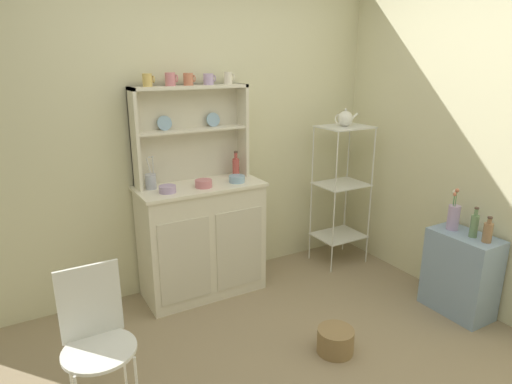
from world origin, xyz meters
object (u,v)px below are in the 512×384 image
porcelain_teapot (345,119)px  oil_bottle (474,225)px  wire_chair (96,333)px  bowl_mixing_large (168,189)px  floor_basket (335,341)px  flower_vase (454,216)px  vinegar_bottle (488,232)px  hutch_shelf_unit (190,126)px  jam_bottle (236,167)px  hutch_cabinet (202,238)px  utensil_jar (151,181)px  side_shelf_blue (461,274)px  cup_gold_0 (148,80)px  bakers_rack (342,182)px

porcelain_teapot → oil_bottle: bearing=-79.8°
wire_chair → porcelain_teapot: porcelain_teapot is taller
bowl_mixing_large → floor_basket: bearing=-56.6°
flower_vase → vinegar_bottle: flower_vase is taller
flower_vase → hutch_shelf_unit: bearing=140.5°
jam_bottle → flower_vase: jam_bottle is taller
wire_chair → vinegar_bottle: bearing=-16.0°
hutch_shelf_unit → jam_bottle: 0.50m
hutch_cabinet → oil_bottle: 2.00m
hutch_cabinet → hutch_shelf_unit: size_ratio=1.08×
flower_vase → porcelain_teapot: bearing=101.8°
hutch_shelf_unit → utensil_jar: size_ratio=3.61×
hutch_shelf_unit → porcelain_teapot: size_ratio=4.04×
hutch_cabinet → side_shelf_blue: hutch_cabinet is taller
hutch_cabinet → bowl_mixing_large: 0.55m
hutch_shelf_unit → porcelain_teapot: bearing=-11.0°
porcelain_teapot → oil_bottle: size_ratio=1.01×
porcelain_teapot → vinegar_bottle: porcelain_teapot is taller
wire_chair → vinegar_bottle: size_ratio=4.62×
bowl_mixing_large → jam_bottle: jam_bottle is taller
oil_bottle → hutch_shelf_unit: bearing=137.0°
wire_chair → flower_vase: 2.52m
side_shelf_blue → wire_chair: bearing=174.4°
cup_gold_0 → flower_vase: (1.84, -1.22, -0.96)m
vinegar_bottle → bakers_rack: bearing=99.3°
hutch_cabinet → flower_vase: bearing=-35.6°
hutch_cabinet → flower_vase: 1.90m
hutch_cabinet → oil_bottle: (1.53, -1.26, 0.24)m
flower_vase → oil_bottle: bearing=-89.8°
bowl_mixing_large → utensil_jar: utensil_jar is taller
vinegar_bottle → side_shelf_blue: bearing=90.0°
hutch_shelf_unit → jam_bottle: size_ratio=4.31×
hutch_cabinet → flower_vase: (1.53, -1.10, 0.26)m
bowl_mixing_large → jam_bottle: (0.63, 0.16, 0.06)m
side_shelf_blue → porcelain_teapot: size_ratio=2.79×
jam_bottle → hutch_shelf_unit: bearing=167.7°
side_shelf_blue → cup_gold_0: cup_gold_0 is taller
floor_basket → oil_bottle: size_ratio=1.07×
bakers_rack → oil_bottle: size_ratio=5.75×
flower_vase → side_shelf_blue: bearing=-89.7°
bowl_mixing_large → oil_bottle: bowl_mixing_large is taller
floor_basket → utensil_jar: (-0.78, 1.22, 0.88)m
bowl_mixing_large → jam_bottle: 0.65m
side_shelf_blue → oil_bottle: size_ratio=2.81×
floor_basket → bakers_rack: bearing=49.7°
hutch_cabinet → utensil_jar: bearing=167.6°
floor_basket → bowl_mixing_large: size_ratio=1.95×
cup_gold_0 → flower_vase: size_ratio=0.28×
bakers_rack → jam_bottle: bakers_rack is taller
hutch_cabinet → bakers_rack: size_ratio=0.76×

